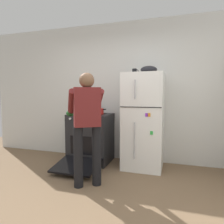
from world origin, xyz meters
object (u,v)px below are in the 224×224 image
person_cook (87,119)px  red_pot (98,111)px  stove_range (91,138)px  pepper_mill (81,108)px  coffee_mug (135,71)px  refrigerator (143,121)px  mixing_bowl (149,70)px

person_cook → red_pot: (-0.20, 0.91, 0.03)m
stove_range → pepper_mill: pepper_mill is taller
person_cook → stove_range: bearing=110.7°
stove_range → coffee_mug: coffee_mug is taller
refrigerator → red_pot: size_ratio=5.09×
red_pot → person_cook: bearing=-77.8°
stove_range → mixing_bowl: size_ratio=4.35×
refrigerator → mixing_bowl: (0.08, 0.00, 0.90)m
stove_range → coffee_mug: 1.51m
refrigerator → coffee_mug: bearing=164.2°
stove_range → pepper_mill: size_ratio=7.17×
pepper_mill → stove_range: bearing=-36.0°
person_cook → pepper_mill: (-0.66, 1.16, 0.06)m
mixing_bowl → person_cook: bearing=-127.4°
stove_range → mixing_bowl: bearing=0.9°
red_pot → coffee_mug: coffee_mug is taller
red_pot → pepper_mill: pepper_mill is taller
person_cook → refrigerator: bearing=55.8°
red_pot → mixing_bowl: mixing_bowl is taller
refrigerator → pepper_mill: bearing=171.3°
pepper_mill → mixing_bowl: size_ratio=0.61×
red_pot → coffee_mug: (0.68, 0.10, 0.72)m
mixing_bowl → refrigerator: bearing=-179.8°
red_pot → pepper_mill: bearing=151.5°
pepper_mill → person_cook: bearing=-60.6°
coffee_mug → mixing_bowl: bearing=-11.0°
mixing_bowl → pepper_mill: bearing=171.8°
coffee_mug → pepper_mill: (-1.14, 0.15, -0.69)m
person_cook → pepper_mill: person_cook is taller
red_pot → mixing_bowl: 1.19m
refrigerator → stove_range: 1.08m
stove_range → coffee_mug: bearing=4.7°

